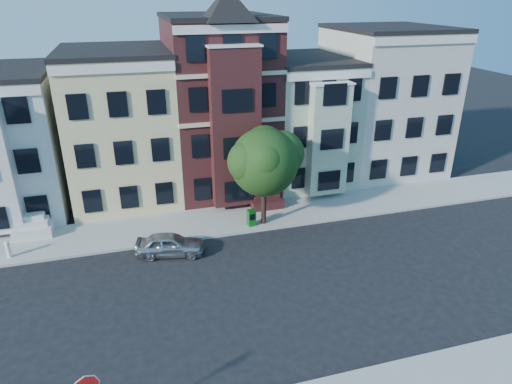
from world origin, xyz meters
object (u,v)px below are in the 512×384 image
object	(u,v)px
street_tree	(264,167)
fire_hydrant	(9,251)
parked_car	(170,244)
newspaper_box	(251,218)

from	to	relation	value
street_tree	fire_hydrant	xyz separation A→B (m)	(-14.76, 0.01, -3.43)
parked_car	newspaper_box	size ratio (longest dim) A/B	3.60
fire_hydrant	newspaper_box	bearing A→B (deg)	-0.46
fire_hydrant	parked_car	bearing A→B (deg)	-12.73
parked_car	fire_hydrant	size ratio (longest dim) A/B	4.88
parked_car	fire_hydrant	xyz separation A→B (m)	(-8.65, 1.95, -0.11)
newspaper_box	fire_hydrant	size ratio (longest dim) A/B	1.35
street_tree	newspaper_box	size ratio (longest dim) A/B	7.23
street_tree	fire_hydrant	world-z (taller)	street_tree
fire_hydrant	street_tree	bearing A→B (deg)	-0.04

